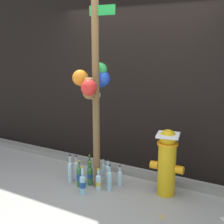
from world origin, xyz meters
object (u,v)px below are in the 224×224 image
bottle_6 (90,175)px  bottle_8 (120,177)px  bottle_2 (103,169)px  memorial_post (94,68)px  bottle_10 (90,168)px  bottle_5 (77,170)px  bottle_7 (110,180)px  bottle_1 (108,174)px  bottle_9 (70,171)px  bottle_3 (83,184)px  fire_hydrant (167,161)px  bottle_0 (99,182)px  bottle_4 (79,176)px

bottle_6 → bottle_8: bearing=26.5°
bottle_2 → bottle_6: bottle_6 is taller
memorial_post → bottle_10: memorial_post is taller
bottle_5 → bottle_7: size_ratio=1.04×
bottle_1 → bottle_9: bearing=-157.0°
bottle_5 → bottle_10: (0.08, 0.22, -0.02)m
bottle_3 → fire_hydrant: bearing=29.6°
bottle_9 → bottle_0: bearing=-0.6°
bottle_0 → bottle_2: 0.41m
bottle_1 → bottle_2: bearing=134.9°
bottle_5 → bottle_4: bearing=-43.4°
bottle_0 → bottle_3: bearing=-118.8°
memorial_post → bottle_1: size_ratio=7.90×
fire_hydrant → bottle_4: size_ratio=2.32×
bottle_9 → bottle_10: (0.13, 0.30, -0.03)m
bottle_6 → bottle_7: 0.33m
memorial_post → bottle_10: (-0.24, 0.21, -1.51)m
bottle_4 → bottle_5: size_ratio=1.01×
bottle_2 → bottle_5: 0.41m
bottle_4 → bottle_9: bottle_9 is taller
bottle_6 → bottle_4: bearing=-131.6°
bottle_7 → fire_hydrant: bearing=21.7°
fire_hydrant → bottle_2: bearing=177.0°
bottle_1 → bottle_10: bearing=165.9°
memorial_post → bottle_5: memorial_post is taller
bottle_10 → bottle_7: bearing=-27.1°
fire_hydrant → bottle_8: fire_hydrant is taller
bottle_7 → bottle_9: 0.62m
bottle_2 → bottle_7: (0.29, -0.33, 0.04)m
bottle_3 → bottle_1: bearing=72.4°
fire_hydrant → bottle_3: fire_hydrant is taller
bottle_2 → bottle_7: size_ratio=0.81×
bottle_2 → bottle_5: bearing=-132.9°
memorial_post → bottle_0: 1.53m
bottle_9 → bottle_10: 0.33m
bottle_8 → bottle_4: bearing=-147.6°
bottle_9 → bottle_10: size_ratio=1.22×
bottle_1 → bottle_3: (-0.13, -0.42, -0.00)m
bottle_3 → bottle_5: bearing=136.4°
bottle_1 → bottle_5: bottle_5 is taller
fire_hydrant → bottle_4: 1.23m
memorial_post → bottle_4: memorial_post is taller
memorial_post → bottle_6: bearing=-162.1°
bottle_3 → bottle_8: bottle_3 is taller
bottle_9 → bottle_3: bearing=-30.8°
bottle_0 → bottle_8: size_ratio=1.04×
memorial_post → bottle_5: (-0.32, -0.01, -1.48)m
bottle_0 → bottle_2: bearing=111.4°
bottle_2 → bottle_0: bearing=-68.6°
bottle_2 → bottle_1: bearing=-45.1°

